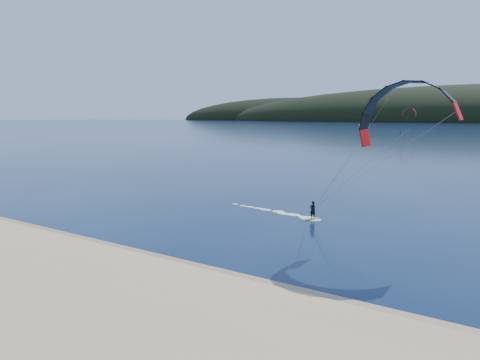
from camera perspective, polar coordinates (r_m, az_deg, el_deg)
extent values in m
plane|color=#071534|center=(25.34, -15.99, -13.82)|extent=(1800.00, 1800.00, 0.00)
cube|color=#917954|center=(28.24, -8.97, -11.12)|extent=(220.00, 2.50, 0.10)
ellipsoid|color=black|center=(738.34, 28.04, 6.77)|extent=(840.00, 280.00, 110.00)
ellipsoid|color=black|center=(889.23, 6.58, 7.82)|extent=(520.00, 220.00, 90.00)
cube|color=yellow|center=(40.57, 9.51, -5.08)|extent=(1.09, 1.36, 0.08)
imported|color=black|center=(40.38, 9.54, -3.90)|extent=(0.66, 0.72, 1.65)
cylinder|color=gray|center=(35.81, 14.96, 0.84)|extent=(0.02, 0.02, 12.24)
cube|color=yellow|center=(232.31, 20.41, 5.63)|extent=(0.94, 1.39, 0.08)
imported|color=black|center=(232.28, 20.42, 5.84)|extent=(0.90, 0.98, 1.64)
cylinder|color=gray|center=(229.65, 20.93, 6.96)|extent=(0.02, 0.02, 10.29)
cube|color=white|center=(440.84, 15.89, 7.00)|extent=(8.52, 5.49, 1.42)
cylinder|color=white|center=(440.77, 15.92, 7.73)|extent=(0.20, 0.20, 11.16)
cube|color=white|center=(442.11, 15.98, 7.73)|extent=(1.04, 2.47, 8.12)
cube|color=white|center=(439.22, 15.85, 7.46)|extent=(0.82, 1.90, 5.07)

